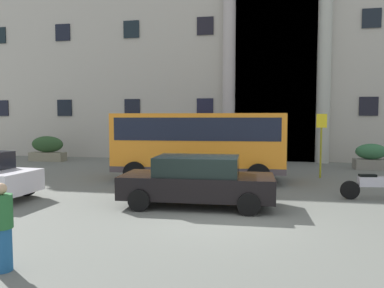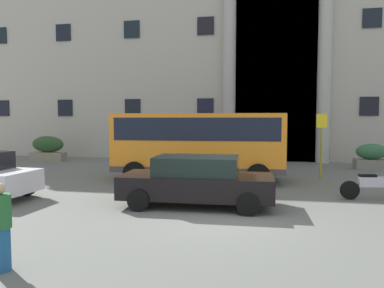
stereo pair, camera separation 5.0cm
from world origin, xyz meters
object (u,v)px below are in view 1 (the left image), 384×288
object	(u,v)px
hedge_planter_far_east	(371,157)
motorcycle_near_kerb	(372,185)
parked_sedan_second	(197,181)
orange_minibus	(199,141)
bus_stop_sign	(321,139)
pedestrian_child_trailing	(2,227)
hedge_planter_east	(48,149)

from	to	relation	value
hedge_planter_far_east	motorcycle_near_kerb	distance (m)	7.67
parked_sedan_second	motorcycle_near_kerb	distance (m)	5.70
orange_minibus	parked_sedan_second	size ratio (longest dim) A/B	1.55
motorcycle_near_kerb	bus_stop_sign	bearing A→B (deg)	94.72
pedestrian_child_trailing	bus_stop_sign	bearing A→B (deg)	157.41
orange_minibus	hedge_planter_far_east	xyz separation A→B (m)	(8.11, 4.86, -1.04)
motorcycle_near_kerb	orange_minibus	bearing A→B (deg)	149.43
hedge_planter_east	parked_sedan_second	world-z (taller)	hedge_planter_east
hedge_planter_far_east	pedestrian_child_trailing	distance (m)	17.51
hedge_planter_east	motorcycle_near_kerb	bearing A→B (deg)	-25.22
orange_minibus	hedge_planter_east	bearing A→B (deg)	150.51
hedge_planter_far_east	orange_minibus	bearing A→B (deg)	-149.08
bus_stop_sign	pedestrian_child_trailing	xyz separation A→B (m)	(-6.95, -11.19, -0.96)
hedge_planter_east	bus_stop_sign	bearing A→B (deg)	-12.87
bus_stop_sign	hedge_planter_far_east	distance (m)	4.53
bus_stop_sign	motorcycle_near_kerb	distance (m)	4.44
bus_stop_sign	pedestrian_child_trailing	world-z (taller)	bus_stop_sign
parked_sedan_second	pedestrian_child_trailing	size ratio (longest dim) A/B	2.97
hedge_planter_far_east	parked_sedan_second	xyz separation A→B (m)	(-7.43, -9.24, 0.12)
hedge_planter_east	motorcycle_near_kerb	xyz separation A→B (m)	(16.25, -7.65, -0.28)
hedge_planter_far_east	motorcycle_near_kerb	size ratio (longest dim) A/B	0.78
bus_stop_sign	parked_sedan_second	size ratio (longest dim) A/B	0.62
orange_minibus	bus_stop_sign	distance (m)	5.38
orange_minibus	pedestrian_child_trailing	xyz separation A→B (m)	(-1.81, -9.58, -0.91)
parked_sedan_second	pedestrian_child_trailing	world-z (taller)	pedestrian_child_trailing
orange_minibus	motorcycle_near_kerb	bearing A→B (deg)	-25.53
parked_sedan_second	motorcycle_near_kerb	xyz separation A→B (m)	(5.38, 1.85, -0.30)
hedge_planter_far_east	motorcycle_near_kerb	world-z (taller)	hedge_planter_far_east
hedge_planter_east	motorcycle_near_kerb	distance (m)	17.97
bus_stop_sign	hedge_planter_far_east	xyz separation A→B (m)	(2.97, 3.24, -1.09)
hedge_planter_far_east	pedestrian_child_trailing	size ratio (longest dim) A/B	1.04
orange_minibus	bus_stop_sign	size ratio (longest dim) A/B	2.51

